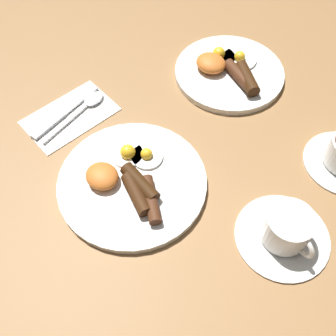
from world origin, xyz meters
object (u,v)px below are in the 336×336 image
at_px(breakfast_plate_near, 131,181).
at_px(breakfast_plate_far, 229,71).
at_px(teacup_near, 286,231).
at_px(spoon, 88,104).
at_px(knife, 62,114).

distance_m(breakfast_plate_near, breakfast_plate_far, 0.37).
height_order(teacup_near, spoon, teacup_near).
bearing_deg(spoon, breakfast_plate_near, -115.59).
bearing_deg(breakfast_plate_near, spoon, 158.96).
height_order(breakfast_plate_near, breakfast_plate_far, breakfast_plate_far).
bearing_deg(teacup_near, breakfast_plate_near, -160.85).
bearing_deg(breakfast_plate_far, breakfast_plate_near, -83.57).
relative_size(breakfast_plate_near, spoon, 1.58).
xyz_separation_m(breakfast_plate_near, spoon, (-0.21, 0.08, -0.00)).
relative_size(knife, spoon, 1.05).
bearing_deg(teacup_near, spoon, -178.42).
height_order(teacup_near, knife, teacup_near).
distance_m(teacup_near, spoon, 0.49).
relative_size(breakfast_plate_far, spoon, 1.42).
xyz_separation_m(breakfast_plate_near, knife, (-0.23, 0.03, -0.01)).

